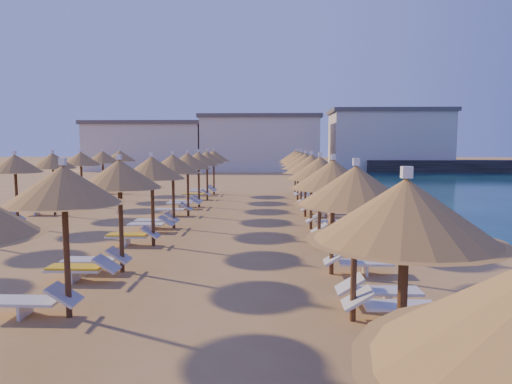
{
  "coord_description": "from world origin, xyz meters",
  "views": [
    {
      "loc": [
        1.84,
        -16.52,
        3.44
      ],
      "look_at": [
        1.11,
        4.0,
        1.3
      ],
      "focal_mm": 32.0,
      "sensor_mm": 36.0,
      "label": 1
    }
  ],
  "objects_px": {
    "parasol_row_west": "(163,167)",
    "beachgoer_a": "(332,217)",
    "parasol_row_east": "(315,167)",
    "jetty": "(489,166)",
    "beachgoer_b": "(365,207)",
    "beachgoer_c": "(337,191)"
  },
  "relations": [
    {
      "from": "parasol_row_west",
      "to": "beachgoer_a",
      "type": "height_order",
      "value": "parasol_row_west"
    },
    {
      "from": "parasol_row_west",
      "to": "parasol_row_east",
      "type": "bearing_deg",
      "value": 0.0
    },
    {
      "from": "jetty",
      "to": "parasol_row_west",
      "type": "height_order",
      "value": "parasol_row_west"
    },
    {
      "from": "beachgoer_b",
      "to": "parasol_row_east",
      "type": "bearing_deg",
      "value": -54.65
    },
    {
      "from": "jetty",
      "to": "beachgoer_a",
      "type": "distance_m",
      "value": 47.6
    },
    {
      "from": "jetty",
      "to": "beachgoer_c",
      "type": "relative_size",
      "value": 16.58
    },
    {
      "from": "parasol_row_east",
      "to": "beachgoer_b",
      "type": "xyz_separation_m",
      "value": [
        2.21,
        1.72,
        -1.71
      ]
    },
    {
      "from": "beachgoer_a",
      "to": "beachgoer_b",
      "type": "relative_size",
      "value": 0.85
    },
    {
      "from": "parasol_row_west",
      "to": "beachgoer_b",
      "type": "xyz_separation_m",
      "value": [
        7.85,
        1.72,
        -1.71
      ]
    },
    {
      "from": "jetty",
      "to": "beachgoer_b",
      "type": "height_order",
      "value": "beachgoer_b"
    },
    {
      "from": "beachgoer_c",
      "to": "beachgoer_b",
      "type": "relative_size",
      "value": 1.01
    },
    {
      "from": "parasol_row_east",
      "to": "beachgoer_c",
      "type": "xyz_separation_m",
      "value": [
        2.03,
        8.44,
        -1.7
      ]
    },
    {
      "from": "jetty",
      "to": "parasol_row_west",
      "type": "bearing_deg",
      "value": -123.18
    },
    {
      "from": "beachgoer_a",
      "to": "parasol_row_east",
      "type": "bearing_deg",
      "value": -101.22
    },
    {
      "from": "beachgoer_a",
      "to": "parasol_row_west",
      "type": "bearing_deg",
      "value": -108.21
    },
    {
      "from": "beachgoer_c",
      "to": "beachgoer_b",
      "type": "bearing_deg",
      "value": -33.89
    },
    {
      "from": "parasol_row_east",
      "to": "parasol_row_west",
      "type": "bearing_deg",
      "value": 180.0
    },
    {
      "from": "parasol_row_east",
      "to": "beachgoer_a",
      "type": "bearing_deg",
      "value": 7.8
    },
    {
      "from": "parasol_row_east",
      "to": "beachgoer_a",
      "type": "relative_size",
      "value": 20.8
    },
    {
      "from": "beachgoer_c",
      "to": "jetty",
      "type": "bearing_deg",
      "value": 108.73
    },
    {
      "from": "beachgoer_a",
      "to": "jetty",
      "type": "bearing_deg",
      "value": 129.67
    },
    {
      "from": "parasol_row_west",
      "to": "beachgoer_b",
      "type": "distance_m",
      "value": 8.22
    }
  ]
}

